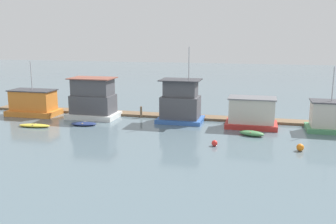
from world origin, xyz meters
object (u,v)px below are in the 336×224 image
object	(u,v)px
houseboat_blue	(181,103)
buoy_red	(215,143)
houseboat_red	(252,113)
houseboat_white	(93,100)
dinghy_yellow	(34,125)
mooring_post_far_left	(141,112)
dinghy_navy	(84,124)
dinghy_green	(252,133)
buoy_orange	(300,147)
houseboat_orange	(33,103)

from	to	relation	value
houseboat_blue	buoy_red	world-z (taller)	houseboat_blue
houseboat_red	buoy_red	distance (m)	9.18
houseboat_white	dinghy_yellow	distance (m)	8.01
houseboat_red	mooring_post_far_left	xyz separation A→B (m)	(-13.79, 1.74, -0.90)
dinghy_navy	dinghy_green	world-z (taller)	dinghy_green
dinghy_yellow	dinghy_navy	xyz separation A→B (m)	(5.11, 2.16, 0.00)
dinghy_green	houseboat_red	bearing A→B (deg)	92.63
mooring_post_far_left	buoy_orange	bearing A→B (deg)	-28.39
buoy_red	dinghy_green	bearing A→B (deg)	54.44
buoy_red	buoy_orange	world-z (taller)	buoy_orange
dinghy_yellow	dinghy_green	distance (m)	24.41
houseboat_blue	buoy_orange	distance (m)	15.99
houseboat_blue	houseboat_white	bearing A→B (deg)	-177.52
buoy_red	buoy_orange	xyz separation A→B (m)	(7.75, 0.31, 0.05)
mooring_post_far_left	dinghy_yellow	bearing A→B (deg)	-143.28
dinghy_navy	buoy_orange	bearing A→B (deg)	-10.50
dinghy_yellow	dinghy_green	world-z (taller)	dinghy_green
houseboat_white	buoy_orange	world-z (taller)	houseboat_white
dinghy_green	buoy_orange	world-z (taller)	buoy_orange
dinghy_green	buoy_red	xyz separation A→B (m)	(-3.32, -4.64, 0.01)
houseboat_white	buoy_orange	bearing A→B (deg)	-19.34
dinghy_yellow	buoy_orange	size ratio (longest dim) A/B	5.60
houseboat_red	buoy_red	world-z (taller)	houseboat_red
houseboat_white	houseboat_blue	xyz separation A→B (m)	(11.24, 0.49, -0.04)
dinghy_green	buoy_red	distance (m)	5.71
houseboat_blue	dinghy_yellow	bearing A→B (deg)	-156.58
houseboat_white	houseboat_blue	size ratio (longest dim) A/B	0.68
dinghy_navy	dinghy_yellow	bearing A→B (deg)	-157.06
dinghy_navy	buoy_red	xyz separation A→B (m)	(15.90, -4.69, 0.10)
dinghy_green	buoy_orange	distance (m)	6.20
houseboat_white	buoy_red	bearing A→B (deg)	-28.11
houseboat_red	houseboat_white	bearing A→B (deg)	179.06
houseboat_orange	mooring_post_far_left	world-z (taller)	houseboat_orange
houseboat_orange	houseboat_blue	world-z (taller)	houseboat_blue
houseboat_orange	dinghy_green	bearing A→B (deg)	-7.70
houseboat_blue	dinghy_navy	size ratio (longest dim) A/B	2.84
dinghy_yellow	buoy_orange	world-z (taller)	buoy_orange
houseboat_orange	houseboat_red	xyz separation A→B (m)	(28.08, 0.05, 0.08)
dinghy_yellow	dinghy_navy	distance (m)	5.54
houseboat_white	buoy_orange	xyz separation A→B (m)	(24.30, -8.53, -1.98)
houseboat_orange	dinghy_green	distance (m)	28.54
houseboat_orange	dinghy_navy	distance (m)	9.89
buoy_orange	houseboat_orange	bearing A→B (deg)	166.00
houseboat_blue	buoy_red	size ratio (longest dim) A/B	15.83
dinghy_navy	buoy_orange	size ratio (longest dim) A/B	4.69
dinghy_yellow	dinghy_green	bearing A→B (deg)	4.96
houseboat_white	buoy_orange	distance (m)	25.83
buoy_orange	houseboat_red	bearing A→B (deg)	119.31
houseboat_white	mooring_post_far_left	xyz separation A→B (m)	(5.90, 1.41, -1.59)
dinghy_yellow	houseboat_white	bearing A→B (deg)	54.78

